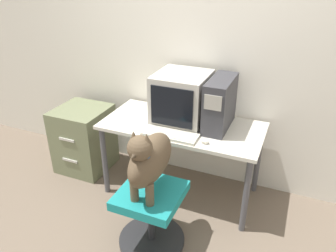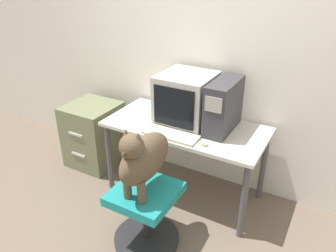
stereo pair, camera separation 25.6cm
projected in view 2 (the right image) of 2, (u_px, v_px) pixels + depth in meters
name	position (u px, v px, depth m)	size (l,w,h in m)	color
ground_plane	(167.00, 212.00, 2.91)	(12.00, 12.00, 0.00)	#6B5B4C
wall_back	(208.00, 49.00, 2.89)	(8.00, 0.05, 2.60)	silver
desk	(185.00, 134.00, 2.88)	(1.40, 0.67, 0.72)	beige
crt_monitor	(186.00, 98.00, 2.83)	(0.44, 0.47, 0.43)	#B7B2A8
pc_tower	(224.00, 106.00, 2.68)	(0.18, 0.47, 0.43)	#333338
keyboard	(171.00, 135.00, 2.66)	(0.46, 0.17, 0.03)	beige
computer_mouse	(204.00, 144.00, 2.52)	(0.06, 0.04, 0.04)	beige
office_chair	(146.00, 213.00, 2.50)	(0.52, 0.52, 0.50)	#262628
dog	(143.00, 158.00, 2.27)	(0.22, 0.54, 0.55)	brown
filing_cabinet	(94.00, 134.00, 3.50)	(0.50, 0.52, 0.67)	#6B7251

